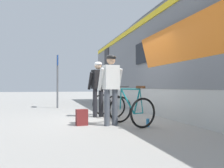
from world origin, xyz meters
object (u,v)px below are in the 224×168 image
(bicycle_far_silver, at_px, (108,104))
(cyclist_far_in_dark, at_px, (98,84))
(bicycle_near_teal, at_px, (131,109))
(platform_sign_post, at_px, (58,72))
(cyclist_near_in_white, at_px, (111,83))
(backpack_on_platform, at_px, (82,117))
(water_bottle_near_the_bikes, at_px, (148,123))
(train_car, at_px, (186,60))

(bicycle_far_silver, bearing_deg, cyclist_far_in_dark, -162.97)
(bicycle_near_teal, relative_size, platform_sign_post, 0.51)
(cyclist_near_in_white, height_order, bicycle_near_teal, cyclist_near_in_white)
(cyclist_near_in_white, relative_size, platform_sign_post, 0.73)
(cyclist_near_in_white, relative_size, bicycle_near_teal, 1.45)
(backpack_on_platform, relative_size, water_bottle_near_the_bikes, 2.07)
(water_bottle_near_the_bikes, bearing_deg, platform_sign_post, 108.67)
(cyclist_far_in_dark, bearing_deg, bicycle_near_teal, -75.29)
(backpack_on_platform, bearing_deg, water_bottle_near_the_bikes, -29.59)
(bicycle_far_silver, bearing_deg, water_bottle_near_the_bikes, -79.00)
(cyclist_near_in_white, xyz_separation_m, platform_sign_post, (-1.12, 5.36, 0.57))
(bicycle_far_silver, distance_m, water_bottle_near_the_bikes, 2.30)
(train_car, relative_size, cyclist_far_in_dark, 10.40)
(cyclist_far_in_dark, distance_m, backpack_on_platform, 1.89)
(bicycle_near_teal, bearing_deg, bicycle_far_silver, 93.37)
(cyclist_far_in_dark, height_order, platform_sign_post, platform_sign_post)
(bicycle_far_silver, height_order, water_bottle_near_the_bikes, bicycle_far_silver)
(bicycle_near_teal, height_order, water_bottle_near_the_bikes, bicycle_near_teal)
(bicycle_near_teal, relative_size, bicycle_far_silver, 1.02)
(train_car, distance_m, platform_sign_post, 5.60)
(train_car, bearing_deg, cyclist_near_in_white, -148.32)
(platform_sign_post, bearing_deg, water_bottle_near_the_bikes, -71.33)
(platform_sign_post, bearing_deg, train_car, -35.38)
(cyclist_near_in_white, bearing_deg, bicycle_near_teal, -8.90)
(backpack_on_platform, bearing_deg, train_car, 16.75)
(bicycle_near_teal, xyz_separation_m, platform_sign_post, (-1.62, 5.43, 1.22))
(platform_sign_post, bearing_deg, cyclist_near_in_white, -78.16)
(bicycle_near_teal, distance_m, bicycle_far_silver, 1.92)
(train_car, height_order, bicycle_near_teal, train_car)
(cyclist_far_in_dark, xyz_separation_m, bicycle_near_teal, (0.48, -1.81, -0.65))
(train_car, bearing_deg, water_bottle_near_the_bikes, -136.15)
(cyclist_near_in_white, xyz_separation_m, bicycle_far_silver, (0.38, 1.84, -0.65))
(bicycle_near_teal, bearing_deg, backpack_on_platform, 166.75)
(train_car, relative_size, bicycle_near_teal, 15.10)
(train_car, xyz_separation_m, water_bottle_near_the_bikes, (-2.62, -2.51, -1.87))
(train_car, xyz_separation_m, backpack_on_platform, (-4.13, -1.92, -1.77))
(backpack_on_platform, bearing_deg, bicycle_far_silver, 48.43)
(water_bottle_near_the_bikes, bearing_deg, train_car, 43.85)
(train_car, xyz_separation_m, cyclist_far_in_dark, (-3.41, -0.39, -0.91))
(bicycle_near_teal, distance_m, water_bottle_near_the_bikes, 0.54)
(cyclist_far_in_dark, relative_size, platform_sign_post, 0.73)
(train_car, xyz_separation_m, platform_sign_post, (-4.56, 3.24, -0.34))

